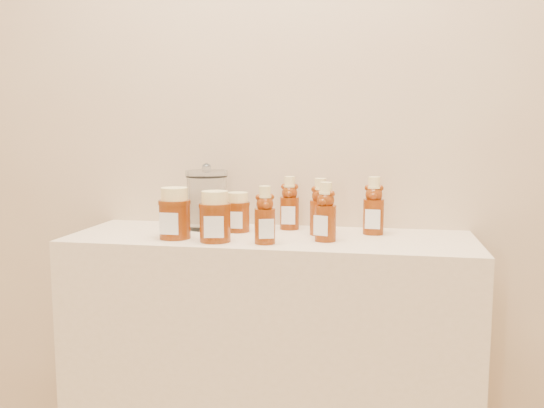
% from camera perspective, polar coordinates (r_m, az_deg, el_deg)
% --- Properties ---
extents(wall_back, '(3.50, 0.02, 2.70)m').
position_cam_1_polar(wall_back, '(1.89, 0.96, 11.49)').
color(wall_back, tan).
rests_on(wall_back, ground).
extents(display_table, '(1.20, 0.40, 0.90)m').
position_cam_1_polar(display_table, '(1.85, -0.18, -16.97)').
color(display_table, beige).
rests_on(display_table, ground).
extents(bear_bottle_back_left, '(0.07, 0.07, 0.19)m').
position_cam_1_polar(bear_bottle_back_left, '(1.82, 1.75, 0.46)').
color(bear_bottle_back_left, '#612207').
rests_on(bear_bottle_back_left, display_table).
extents(bear_bottle_back_mid, '(0.08, 0.08, 0.19)m').
position_cam_1_polar(bear_bottle_back_mid, '(1.73, 4.80, 0.10)').
color(bear_bottle_back_mid, '#612207').
rests_on(bear_bottle_back_mid, display_table).
extents(bear_bottle_back_right, '(0.07, 0.07, 0.20)m').
position_cam_1_polar(bear_bottle_back_right, '(1.76, 10.05, 0.21)').
color(bear_bottle_back_right, '#612207').
rests_on(bear_bottle_back_right, display_table).
extents(bear_bottle_front_left, '(0.08, 0.08, 0.18)m').
position_cam_1_polar(bear_bottle_front_left, '(1.59, -0.71, -0.71)').
color(bear_bottle_front_left, '#612207').
rests_on(bear_bottle_front_left, display_table).
extents(bear_bottle_front_right, '(0.08, 0.08, 0.19)m').
position_cam_1_polar(bear_bottle_front_right, '(1.63, 5.33, -0.38)').
color(bear_bottle_front_right, '#612207').
rests_on(bear_bottle_front_right, display_table).
extents(honey_jar_left, '(0.10, 0.10, 0.15)m').
position_cam_1_polar(honey_jar_left, '(1.69, -9.62, -0.90)').
color(honey_jar_left, '#612207').
rests_on(honey_jar_left, display_table).
extents(honey_jar_back, '(0.08, 0.08, 0.12)m').
position_cam_1_polar(honey_jar_back, '(1.78, -3.43, -0.80)').
color(honey_jar_back, '#612207').
rests_on(honey_jar_back, display_table).
extents(honey_jar_front, '(0.11, 0.11, 0.14)m').
position_cam_1_polar(honey_jar_front, '(1.63, -5.67, -1.23)').
color(honey_jar_front, '#612207').
rests_on(honey_jar_front, display_table).
extents(glass_canister, '(0.15, 0.15, 0.20)m').
position_cam_1_polar(glass_canister, '(1.84, -6.47, 0.68)').
color(glass_canister, white).
rests_on(glass_canister, display_table).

